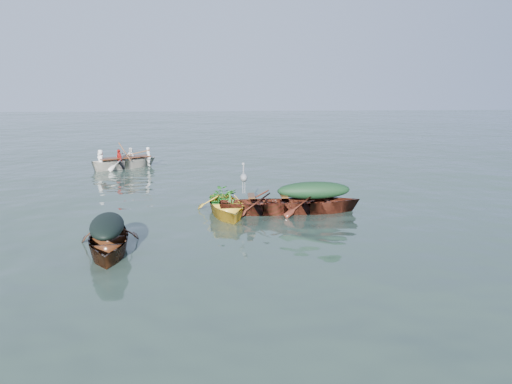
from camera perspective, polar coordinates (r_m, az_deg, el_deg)
ground at (r=14.57m, az=2.66°, el=-2.80°), size 140.00×140.00×0.00m
yellow_dinghy at (r=14.78m, az=-3.43°, el=-2.60°), size 1.93×3.57×0.93m
dark_covered_boat at (r=11.94m, az=-16.49°, el=-6.60°), size 1.85×3.84×0.92m
green_tarp_boat at (r=15.16m, az=6.55°, el=-2.30°), size 4.04×1.31×0.92m
open_wooden_boat at (r=14.91m, az=1.32°, el=-2.46°), size 4.02×1.39×0.90m
rowed_boat at (r=24.09m, az=-14.66°, el=2.63°), size 4.31×3.23×1.01m
dark_tarp_cover at (r=11.75m, az=-16.67°, el=-3.53°), size 1.02×2.11×0.40m
green_tarp_cover at (r=15.00m, az=6.62°, el=0.37°), size 2.22×0.72×0.52m
thwart_benches at (r=14.80m, az=1.33°, el=-0.68°), size 2.02×0.82×0.04m
heron at (r=14.73m, az=-1.40°, el=1.06°), size 0.33×0.43×0.92m
dinghy_weeds at (r=15.15m, az=-3.73°, el=0.71°), size 0.82×0.99×0.60m
rowers at (r=23.97m, az=-14.77°, el=4.71°), size 3.14×2.48×0.76m
oars at (r=24.02m, az=-14.73°, el=3.88°), size 1.83×2.55×0.06m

